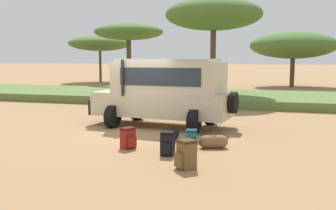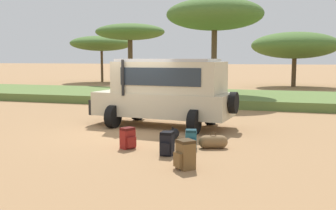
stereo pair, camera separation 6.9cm
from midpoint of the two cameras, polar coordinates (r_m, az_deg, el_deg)
ground_plane at (r=13.17m, az=-5.64°, el=-3.99°), size 320.00×320.00×0.00m
grass_bank at (r=22.99m, az=4.33°, el=1.18°), size 120.00×7.00×0.44m
safari_vehicle at (r=14.12m, az=-0.52°, el=2.07°), size 5.43×3.02×2.44m
backpack_beside_front_wheel at (r=8.82m, az=2.42°, el=-7.22°), size 0.52×0.52×0.66m
backpack_cluster_center at (r=10.80m, az=3.22°, el=-4.99°), size 0.36×0.42×0.52m
backpack_near_rear_wheel at (r=10.82m, az=-5.97°, el=-4.84°), size 0.44×0.44×0.58m
backpack_outermost at (r=10.03m, az=-0.26°, el=-5.65°), size 0.31×0.43×0.61m
duffel_bag_low_black_case at (r=10.90m, az=6.44°, el=-5.31°), size 0.78×0.50×0.46m
duffel_bag_soft_canvas at (r=11.92m, az=0.50°, el=-4.32°), size 0.34×0.78×0.42m
acacia_tree_far_left at (r=41.60m, az=-9.91°, el=8.78°), size 6.34×6.69×4.76m
acacia_tree_left_mid at (r=32.94m, az=-5.80°, el=10.44°), size 5.76×5.23×5.29m
acacia_tree_centre_back at (r=23.12m, az=6.54°, el=12.86°), size 5.56×5.09×5.85m
acacia_tree_right_mid at (r=36.06m, az=17.66°, el=8.24°), size 7.43×6.43×4.73m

